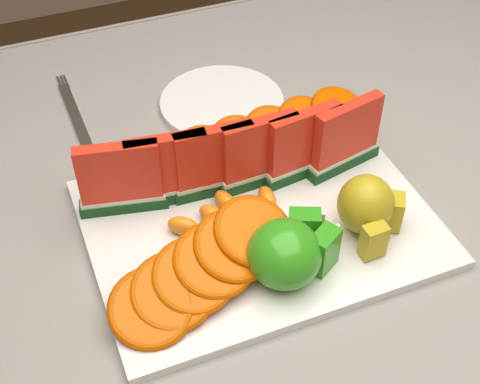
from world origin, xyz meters
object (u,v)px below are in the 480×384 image
at_px(apple_cluster, 290,252).
at_px(pear_cluster, 368,207).
at_px(platter, 259,223).
at_px(side_plate, 222,103).
at_px(fork, 74,114).

relative_size(apple_cluster, pear_cluster, 1.21).
relative_size(platter, side_plate, 2.01).
bearing_deg(platter, pear_cluster, -29.55).
distance_m(platter, pear_cluster, 0.13).
distance_m(pear_cluster, side_plate, 0.31).
xyz_separation_m(platter, apple_cluster, (-0.00, -0.08, 0.04)).
height_order(platter, pear_cluster, pear_cluster).
distance_m(apple_cluster, fork, 0.42).
distance_m(apple_cluster, side_plate, 0.33).
bearing_deg(platter, side_plate, 79.72).
height_order(pear_cluster, side_plate, pear_cluster).
height_order(pear_cluster, fork, pear_cluster).
relative_size(platter, apple_cluster, 3.60).
height_order(apple_cluster, side_plate, apple_cluster).
xyz_separation_m(pear_cluster, side_plate, (-0.06, 0.30, -0.05)).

